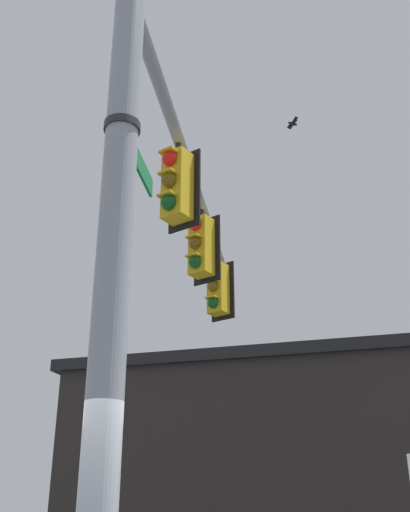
% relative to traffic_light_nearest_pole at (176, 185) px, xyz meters
% --- Properties ---
extents(signal_pole, '(0.32, 0.32, 7.24)m').
position_rel_traffic_light_nearest_pole_xyz_m(signal_pole, '(-1.17, 2.33, -2.36)').
color(signal_pole, gray).
rests_on(signal_pole, ground).
extents(mast_arm, '(3.72, 7.21, 0.18)m').
position_rel_traffic_light_nearest_pole_xyz_m(mast_arm, '(0.61, -1.24, 0.79)').
color(mast_arm, gray).
extents(traffic_light_nearest_pole, '(0.54, 0.49, 1.31)m').
position_rel_traffic_light_nearest_pole_xyz_m(traffic_light_nearest_pole, '(0.00, 0.00, 0.00)').
color(traffic_light_nearest_pole, black).
extents(traffic_light_mid_inner, '(0.54, 0.49, 1.31)m').
position_rel_traffic_light_nearest_pole_xyz_m(traffic_light_mid_inner, '(0.93, -1.87, 0.00)').
color(traffic_light_mid_inner, black).
extents(traffic_light_mid_outer, '(0.54, 0.49, 1.31)m').
position_rel_traffic_light_nearest_pole_xyz_m(traffic_light_mid_outer, '(1.87, -3.75, 0.00)').
color(traffic_light_mid_outer, black).
extents(street_name_sign, '(0.72, 1.25, 0.22)m').
position_rel_traffic_light_nearest_pole_xyz_m(street_name_sign, '(-1.04, 2.07, -0.86)').
color(street_name_sign, '#147238').
extents(bird_flying, '(0.36, 0.25, 0.12)m').
position_rel_traffic_light_nearest_pole_xyz_m(bird_flying, '(0.30, -4.47, 3.79)').
color(bird_flying, black).
extents(storefront_building, '(14.13, 11.58, 5.60)m').
position_rel_traffic_light_nearest_pole_xyz_m(storefront_building, '(3.37, -10.41, -3.17)').
color(storefront_building, '#282321').
rests_on(storefront_building, ground).
extents(tree_by_storefront, '(2.90, 2.90, 5.24)m').
position_rel_traffic_light_nearest_pole_xyz_m(tree_by_storefront, '(8.04, -7.62, -2.22)').
color(tree_by_storefront, '#4C3823').
rests_on(tree_by_storefront, ground).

